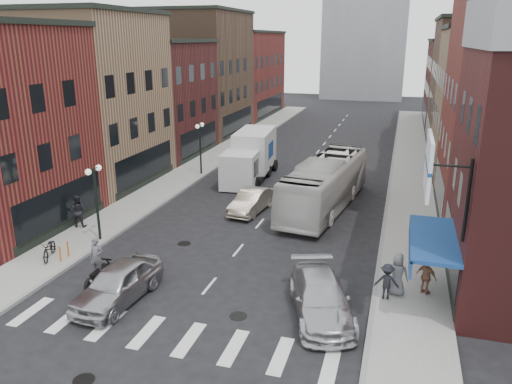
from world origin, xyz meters
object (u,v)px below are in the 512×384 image
sedan_left_near (118,283)px  sedan_left_far (251,201)px  transit_bus (325,184)px  ped_right_a (387,281)px  streetlamp_far (200,139)px  ped_left_solo (78,211)px  curb_car (321,298)px  ped_right_c (397,274)px  motorcycle_rider (98,263)px  ped_right_b (426,276)px  streetlamp_near (95,189)px  parked_bicycle (49,249)px  box_truck (251,156)px  billboard_sign (431,167)px  bike_rack (64,252)px

sedan_left_near → sedan_left_far: (2.02, 12.07, -0.10)m
transit_bus → ped_right_a: (4.26, -11.06, -0.69)m
streetlamp_far → ped_left_solo: bearing=-99.8°
curb_car → ped_right_a: 3.01m
ped_right_a → ped_right_c: ped_right_c is taller
motorcycle_rider → ped_right_c: size_ratio=1.22×
motorcycle_rider → ped_right_b: (13.66, 2.97, -0.11)m
sedan_left_far → curb_car: size_ratio=0.82×
streetlamp_near → parked_bicycle: streetlamp_near is taller
sedan_left_near → sedan_left_far: size_ratio=1.10×
box_truck → billboard_sign: bearing=-60.8°
ped_right_c → streetlamp_near: bearing=0.2°
transit_bus → sedan_left_far: bearing=-146.8°
transit_bus → streetlamp_near: bearing=-132.5°
box_truck → transit_bus: size_ratio=0.73×
billboard_sign → transit_bus: size_ratio=0.32×
motorcycle_rider → parked_bicycle: motorcycle_rider is taller
billboard_sign → streetlamp_near: (-15.99, 3.50, -3.22)m
streetlamp_far → ped_left_solo: size_ratio=2.22×
motorcycle_rider → sedan_left_far: bearing=67.7°
curb_car → streetlamp_far: bearing=105.7°
motorcycle_rider → curb_car: (9.69, 0.28, -0.29)m
streetlamp_near → billboard_sign: bearing=-12.3°
bike_rack → parked_bicycle: parked_bicycle is taller
box_truck → motorcycle_rider: box_truck is taller
parked_bicycle → box_truck: bearing=50.4°
transit_bus → ped_right_b: transit_bus is taller
curb_car → ped_right_c: 3.63m
streetlamp_near → bike_rack: 3.59m
parked_bicycle → ped_right_c: 16.24m
box_truck → bike_rack: bearing=-109.1°
streetlamp_far → parked_bicycle: (-0.96, -16.77, -2.27)m
bike_rack → transit_bus: transit_bus is taller
motorcycle_rider → ped_left_solo: 7.45m
sedan_left_near → curb_car: (8.13, 1.25, -0.05)m
streetlamp_near → transit_bus: streetlamp_near is taller
streetlamp_near → curb_car: (12.44, -4.00, -2.16)m
box_truck → sedan_left_far: box_truck is taller
billboard_sign → motorcycle_rider: size_ratio=1.66×
box_truck → ped_left_solo: 14.30m
transit_bus → sedan_left_far: transit_bus is taller
sedan_left_far → ped_right_b: size_ratio=2.73×
parked_bicycle → bike_rack: bearing=-17.7°
sedan_left_near → ped_right_b: (12.10, 3.93, 0.13)m
streetlamp_near → ped_right_b: 16.58m
bike_rack → ped_right_b: bearing=4.8°
streetlamp_near → ped_right_c: streetlamp_near is taller
motorcycle_rider → transit_bus: 15.31m
parked_bicycle → transit_bus: bearing=22.2°
streetlamp_far → ped_right_c: bearing=-45.9°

